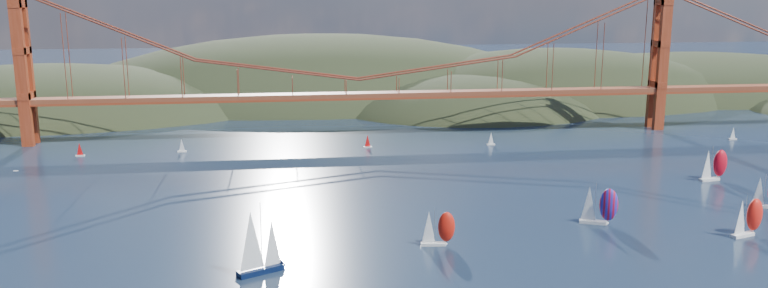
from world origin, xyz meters
TOP-DOWN VIEW (x-y plane):
  - headlands at (44.95, 278.29)m, footprint 725.00×225.00m
  - bridge at (-1.75, 180.00)m, footprint 552.00×12.00m
  - sloop_navy at (-33.72, 43.88)m, footprint 10.21×8.33m
  - racer_0 at (5.36, 55.48)m, footprint 7.76×3.31m
  - racer_1 at (77.80, 52.46)m, footprint 8.88×5.47m
  - racer_3 at (97.91, 100.35)m, footprint 9.26×4.89m
  - racer_4 at (96.30, 72.53)m, footprint 8.08×5.00m
  - racer_rwb at (47.23, 65.52)m, footprint 9.20×6.17m
  - distant_boat_2 at (-97.28, 157.68)m, footprint 3.00×2.00m
  - distant_boat_3 at (-63.82, 159.67)m, footprint 3.00×2.00m
  - distant_boat_4 at (138.31, 154.64)m, footprint 3.00×2.00m
  - distant_boat_8 at (45.75, 157.06)m, footprint 3.00×2.00m
  - distant_boat_9 at (0.93, 158.46)m, footprint 3.00×2.00m
  - gull at (-71.94, 26.27)m, footprint 0.90×0.25m

SIDE VIEW (x-z plane):
  - headlands at x=44.95m, z-range -60.46..35.54m
  - distant_boat_2 at x=-97.28m, z-range 0.06..4.76m
  - distant_boat_3 at x=-63.82m, z-range 0.06..4.76m
  - distant_boat_4 at x=138.31m, z-range 0.06..4.76m
  - distant_boat_8 at x=45.75m, z-range 0.06..4.76m
  - distant_boat_9 at x=0.93m, z-range 0.06..4.76m
  - racer_0 at x=5.36m, z-range -0.24..8.58m
  - racer_4 at x=96.30m, z-range -0.25..8.79m
  - racer_1 at x=77.80m, z-range -0.27..9.67m
  - racer_rwb at x=47.23m, z-range -0.28..10.01m
  - racer_3 at x=97.91m, z-range -0.29..10.11m
  - sloop_navy at x=-33.72m, z-range -0.87..14.02m
  - gull at x=-71.94m, z-range 27.01..27.19m
  - bridge at x=-1.75m, z-range 4.73..59.73m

